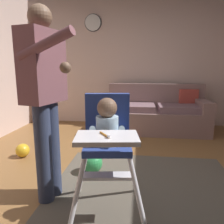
# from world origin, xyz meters

# --- Properties ---
(ground) EXTENTS (6.04, 6.61, 0.10)m
(ground) POSITION_xyz_m (0.00, 0.00, -0.05)
(ground) COLOR brown
(wall_far) EXTENTS (5.24, 0.06, 2.53)m
(wall_far) POSITION_xyz_m (0.00, 2.54, 1.27)
(wall_far) COLOR beige
(wall_far) RESTS_ON ground
(area_rug) EXTENTS (1.84, 2.29, 0.01)m
(area_rug) POSITION_xyz_m (0.19, -0.42, 0.00)
(area_rug) COLOR #585145
(area_rug) RESTS_ON ground
(couch) EXTENTS (1.83, 0.86, 0.86)m
(couch) POSITION_xyz_m (0.42, 2.02, 0.33)
(couch) COLOR #856764
(couch) RESTS_ON ground
(high_chair) EXTENTS (0.68, 0.78, 0.96)m
(high_chair) POSITION_xyz_m (-0.14, -0.46, 0.66)
(high_chair) COLOR white
(high_chair) RESTS_ON ground
(adult_standing) EXTENTS (0.51, 0.57, 1.65)m
(adult_standing) POSITION_xyz_m (-0.68, -0.34, 0.93)
(adult_standing) COLOR #323B58
(adult_standing) RESTS_ON ground
(toy_ball) EXTENTS (0.18, 0.18, 0.18)m
(toy_ball) POSITION_xyz_m (-1.42, 0.49, 0.09)
(toy_ball) COLOR gold
(toy_ball) RESTS_ON ground
(toy_ball_second) EXTENTS (0.23, 0.23, 0.23)m
(toy_ball_second) POSITION_xyz_m (-0.41, 0.18, 0.12)
(toy_ball_second) COLOR green
(toy_ball_second) RESTS_ON ground
(wall_clock) EXTENTS (0.34, 0.04, 0.34)m
(wall_clock) POSITION_xyz_m (-0.86, 2.49, 2.05)
(wall_clock) COLOR white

